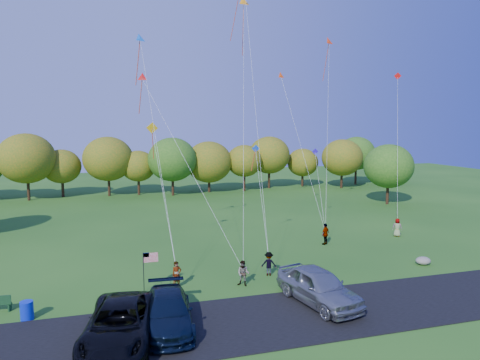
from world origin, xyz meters
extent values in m
plane|color=#245618|center=(0.00, 0.00, 0.00)|extent=(140.00, 140.00, 0.00)
cube|color=black|center=(0.00, -4.00, 0.03)|extent=(44.00, 6.00, 0.06)
cylinder|color=#3D2216|center=(-20.00, 39.61, 1.28)|extent=(0.36, 0.36, 2.57)
ellipsoid|color=#316519|center=(-20.00, 39.61, 4.29)|extent=(5.31, 5.31, 4.78)
cylinder|color=#3D2216|center=(-15.39, 37.64, 1.47)|extent=(0.36, 0.36, 2.94)
ellipsoid|color=#265E18|center=(-15.39, 37.64, 5.00)|extent=(6.33, 6.33, 5.70)
cylinder|color=#3D2216|center=(-9.65, 38.66, 1.44)|extent=(0.36, 0.36, 2.88)
ellipsoid|color=#316519|center=(-9.65, 38.66, 4.66)|extent=(5.48, 5.48, 4.93)
cylinder|color=#3D2216|center=(-4.43, 39.71, 1.25)|extent=(0.36, 0.36, 2.50)
ellipsoid|color=#316519|center=(-4.43, 39.71, 4.25)|extent=(5.39, 5.39, 4.85)
cylinder|color=#3D2216|center=(-0.36, 38.84, 1.11)|extent=(0.36, 0.36, 2.23)
ellipsoid|color=#265E18|center=(-0.36, 38.84, 4.17)|extent=(5.98, 5.98, 5.38)
cylinder|color=#3D2216|center=(5.06, 36.85, 1.22)|extent=(0.36, 0.36, 2.44)
ellipsoid|color=#265E18|center=(5.06, 36.85, 4.44)|extent=(6.18, 6.18, 5.56)
cylinder|color=#3D2216|center=(10.19, 36.40, 1.25)|extent=(0.36, 0.36, 2.49)
ellipsoid|color=#265E18|center=(10.19, 36.40, 4.49)|extent=(6.15, 6.15, 5.53)
cylinder|color=#3D2216|center=(14.37, 36.86, 1.22)|extent=(0.36, 0.36, 2.43)
ellipsoid|color=#316519|center=(14.37, 36.86, 4.10)|extent=(5.14, 5.14, 4.62)
cylinder|color=#3D2216|center=(20.17, 36.15, 1.44)|extent=(0.36, 0.36, 2.88)
ellipsoid|color=#265E18|center=(20.17, 36.15, 5.08)|extent=(6.77, 6.77, 6.09)
cylinder|color=#3D2216|center=(24.98, 37.61, 1.49)|extent=(0.36, 0.36, 2.98)
ellipsoid|color=#316519|center=(24.98, 37.61, 4.56)|extent=(4.83, 4.83, 4.35)
cylinder|color=#3D2216|center=(29.49, 37.89, 1.19)|extent=(0.36, 0.36, 2.38)
ellipsoid|color=#265E18|center=(29.49, 37.89, 4.14)|extent=(5.41, 5.41, 4.87)
cylinder|color=#3D2216|center=(34.92, 36.97, 1.32)|extent=(0.36, 0.36, 2.64)
ellipsoid|color=#265E18|center=(34.92, 36.97, 4.63)|extent=(6.11, 6.11, 5.50)
cylinder|color=#3D2216|center=(24.00, 22.00, 1.40)|extent=(0.36, 0.36, 2.80)
ellipsoid|color=#265E18|center=(24.00, 22.00, 4.75)|extent=(6.00, 6.00, 5.40)
imported|color=black|center=(-8.11, -4.46, 0.93)|extent=(3.84, 6.64, 1.74)
imported|color=black|center=(-5.84, -3.59, 0.85)|extent=(2.55, 5.57, 1.58)
imported|color=#90939A|center=(2.34, -2.98, 1.02)|extent=(3.39, 6.00, 1.93)
imported|color=#4C4C59|center=(-4.78, 1.49, 0.82)|extent=(0.68, 0.53, 1.64)
imported|color=#4C4C59|center=(-0.85, 0.72, 0.78)|extent=(0.96, 0.92, 1.57)
imported|color=#4C4C59|center=(1.27, 2.05, 0.78)|extent=(1.14, 0.88, 1.55)
imported|color=#4C4C59|center=(8.18, 7.62, 0.89)|extent=(1.11, 0.93, 1.77)
imported|color=#4C4C59|center=(15.48, 8.25, 0.80)|extent=(0.94, 0.86, 1.61)
cube|color=#153B1D|center=(-13.70, 0.73, 0.20)|extent=(0.10, 0.42, 0.39)
cylinder|color=#0D25C6|center=(-12.59, -0.70, 0.47)|extent=(0.63, 0.63, 0.95)
cylinder|color=black|center=(-6.72, 1.40, 1.19)|extent=(0.05, 0.05, 2.37)
cube|color=red|center=(-6.29, 1.40, 2.04)|extent=(0.85, 0.57, 0.02)
cube|color=navy|center=(-6.55, 1.41, 2.21)|extent=(0.34, 0.02, 0.27)
ellipsoid|color=slate|center=(3.01, -0.25, 0.33)|extent=(1.32, 1.03, 0.66)
ellipsoid|color=gray|center=(12.43, 1.10, 0.28)|extent=(1.07, 0.89, 0.55)
cone|color=blue|center=(-6.12, 9.02, 15.89)|extent=(0.95, 0.76, 0.76)
cone|color=#FF4C10|center=(7.11, 15.27, 14.37)|extent=(0.84, 0.53, 0.77)
cone|color=red|center=(12.28, 15.76, 17.85)|extent=(1.14, 0.85, 0.94)
cube|color=red|center=(18.69, 13.65, 14.53)|extent=(0.61, 0.39, 0.69)
cube|color=yellow|center=(-5.51, 8.12, 9.52)|extent=(0.84, 0.26, 0.82)
cone|color=orange|center=(3.81, 16.54, 21.13)|extent=(1.23, 0.71, 1.07)
cube|color=#3517E6|center=(10.37, 14.38, 7.21)|extent=(0.63, 0.15, 0.62)
cone|color=#BC0D0D|center=(-5.94, 11.05, 13.36)|extent=(0.89, 0.54, 0.78)
cube|color=#1C55FF|center=(2.38, 8.34, 7.93)|extent=(0.62, 0.23, 0.59)
camera|label=1|loc=(-7.88, -23.28, 9.69)|focal=32.00mm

